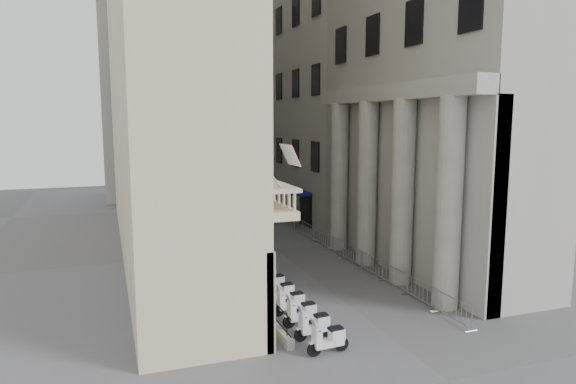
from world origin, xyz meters
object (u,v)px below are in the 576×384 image
object	(u,v)px
pedestrian_a	(224,209)
street_lamp	(208,168)
pedestrian_b	(253,207)
security_tent	(244,209)
scooter_0	(328,353)
info_kiosk	(203,228)

from	to	relation	value
pedestrian_a	street_lamp	bearing A→B (deg)	64.78
street_lamp	pedestrian_a	bearing A→B (deg)	55.20
street_lamp	pedestrian_a	distance (m)	7.64
pedestrian_b	street_lamp	bearing A→B (deg)	84.13
security_tent	pedestrian_b	xyz separation A→B (m)	(3.53, 10.28, -1.74)
scooter_0	pedestrian_b	world-z (taller)	pedestrian_b
scooter_0	pedestrian_b	size ratio (longest dim) A/B	0.90
scooter_0	info_kiosk	bearing A→B (deg)	-1.22
info_kiosk	pedestrian_b	bearing A→B (deg)	72.76
pedestrian_a	pedestrian_b	distance (m)	2.69
info_kiosk	pedestrian_b	xyz separation A→B (m)	(6.13, 8.05, -0.08)
scooter_0	pedestrian_b	xyz separation A→B (m)	(4.96, 28.29, 0.83)
scooter_0	info_kiosk	distance (m)	20.29
scooter_0	pedestrian_a	distance (m)	28.70
scooter_0	pedestrian_b	bearing A→B (deg)	-14.47
info_kiosk	scooter_0	bearing A→B (deg)	-66.65
security_tent	street_lamp	size ratio (longest dim) A/B	0.44
scooter_0	info_kiosk	xyz separation A→B (m)	(-1.17, 20.24, 0.90)
scooter_0	street_lamp	world-z (taller)	street_lamp
street_lamp	pedestrian_b	distance (m)	8.69
street_lamp	pedestrian_a	world-z (taller)	street_lamp
street_lamp	info_kiosk	distance (m)	5.10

